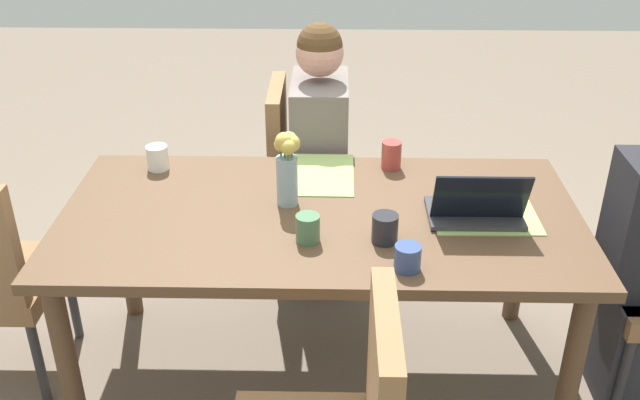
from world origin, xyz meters
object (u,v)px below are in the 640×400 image
at_px(chair_far_left_mid, 304,171).
at_px(laptop_head_right_left_near, 476,209).
at_px(coffee_mug_near_right, 385,228).
at_px(coffee_mug_far_left, 308,228).
at_px(coffee_mug_near_left, 408,258).
at_px(person_far_left_mid, 320,171).
at_px(coffee_mug_centre_left, 158,158).
at_px(coffee_mug_centre_right, 391,155).
at_px(flower_vase, 287,163).
at_px(dining_table, 320,233).

distance_m(chair_far_left_mid, laptop_head_right_left_near, 1.06).
xyz_separation_m(coffee_mug_near_right, coffee_mug_far_left, (-0.25, -0.00, -0.00)).
height_order(coffee_mug_near_left, coffee_mug_far_left, coffee_mug_far_left).
relative_size(person_far_left_mid, coffee_mug_centre_left, 12.57).
bearing_deg(person_far_left_mid, laptop_head_right_left_near, -54.13).
bearing_deg(coffee_mug_near_left, coffee_mug_centre_right, 90.31).
distance_m(coffee_mug_near_right, coffee_mug_centre_right, 0.55).
bearing_deg(flower_vase, coffee_mug_near_left, -46.45).
bearing_deg(chair_far_left_mid, dining_table, -83.30).
xyz_separation_m(coffee_mug_near_left, coffee_mug_near_right, (-0.06, 0.16, 0.01)).
bearing_deg(dining_table, coffee_mug_near_left, -51.50).
bearing_deg(coffee_mug_near_right, coffee_mug_near_left, -69.50).
bearing_deg(chair_far_left_mid, coffee_mug_far_left, -86.66).
xyz_separation_m(person_far_left_mid, laptop_head_right_left_near, (0.55, -0.76, 0.24)).
bearing_deg(coffee_mug_near_left, dining_table, 128.50).
bearing_deg(flower_vase, dining_table, -29.44).
relative_size(person_far_left_mid, coffee_mug_far_left, 12.90).
relative_size(dining_table, flower_vase, 6.59).
height_order(coffee_mug_centre_left, coffee_mug_far_left, coffee_mug_centre_left).
bearing_deg(dining_table, coffee_mug_far_left, -100.81).
distance_m(chair_far_left_mid, flower_vase, 0.81).
distance_m(flower_vase, coffee_mug_centre_right, 0.50).
bearing_deg(dining_table, coffee_mug_near_right, -40.67).
bearing_deg(person_far_left_mid, flower_vase, -98.50).
distance_m(chair_far_left_mid, coffee_mug_near_left, 1.21).
height_order(chair_far_left_mid, coffee_mug_centre_left, chair_far_left_mid).
distance_m(flower_vase, coffee_mug_far_left, 0.29).
height_order(flower_vase, laptop_head_right_left_near, flower_vase).
bearing_deg(coffee_mug_far_left, chair_far_left_mid, 93.34).
bearing_deg(laptop_head_right_left_near, coffee_mug_centre_left, 162.35).
relative_size(coffee_mug_near_right, coffee_mug_centre_left, 1.01).
height_order(laptop_head_right_left_near, coffee_mug_near_left, laptop_head_right_left_near).
relative_size(coffee_mug_centre_left, coffee_mug_centre_right, 0.87).
xyz_separation_m(person_far_left_mid, flower_vase, (-0.10, -0.66, 0.35)).
distance_m(dining_table, laptop_head_right_left_near, 0.55).
xyz_separation_m(chair_far_left_mid, coffee_mug_centre_right, (0.36, -0.42, 0.28)).
relative_size(person_far_left_mid, flower_vase, 4.35).
height_order(person_far_left_mid, coffee_mug_near_left, person_far_left_mid).
relative_size(coffee_mug_near_left, coffee_mug_centre_left, 0.86).
bearing_deg(coffee_mug_near_right, coffee_mug_centre_right, 84.15).
height_order(chair_far_left_mid, coffee_mug_near_left, chair_far_left_mid).
bearing_deg(coffee_mug_near_left, person_far_left_mid, 105.25).
xyz_separation_m(dining_table, coffee_mug_far_left, (-0.04, -0.19, 0.13)).
bearing_deg(laptop_head_right_left_near, coffee_mug_near_right, -155.18).
relative_size(coffee_mug_near_left, coffee_mug_far_left, 0.88).
bearing_deg(coffee_mug_far_left, coffee_mug_near_left, -27.13).
bearing_deg(coffee_mug_centre_right, flower_vase, -142.21).
relative_size(laptop_head_right_left_near, coffee_mug_near_right, 3.32).
relative_size(person_far_left_mid, coffee_mug_centre_right, 10.88).
bearing_deg(coffee_mug_centre_left, dining_table, -27.75).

